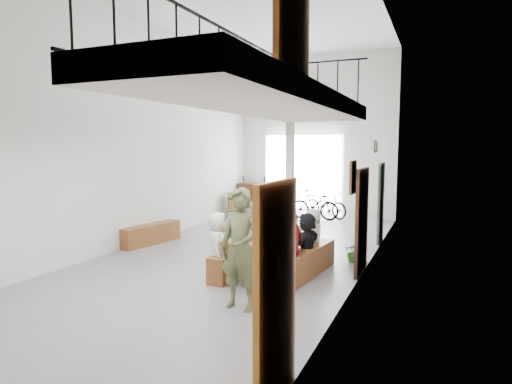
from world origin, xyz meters
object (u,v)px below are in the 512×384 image
at_px(side_bench, 151,234).
at_px(host_standing, 241,249).
at_px(bench_inner, 241,259).
at_px(serving_counter, 264,199).
at_px(oak_barrel, 236,204).
at_px(tasting_table, 274,237).
at_px(bicycle_near, 326,204).

distance_m(side_bench, host_standing, 4.92).
xyz_separation_m(bench_inner, serving_counter, (-2.30, 6.80, 0.29)).
height_order(bench_inner, serving_counter, serving_counter).
bearing_deg(host_standing, oak_barrel, 119.97).
distance_m(bench_inner, oak_barrel, 6.36).
bearing_deg(bench_inner, side_bench, 158.96).
relative_size(tasting_table, side_bench, 1.38).
relative_size(tasting_table, oak_barrel, 2.77).
xyz_separation_m(bench_inner, oak_barrel, (-2.87, 5.67, 0.19)).
xyz_separation_m(host_standing, bicycle_near, (-0.86, 8.50, -0.44)).
height_order(bench_inner, oak_barrel, oak_barrel).
bearing_deg(bicycle_near, side_bench, 178.56).
xyz_separation_m(side_bench, host_standing, (3.89, -2.95, 0.66)).
bearing_deg(side_bench, oak_barrel, 87.73).
xyz_separation_m(side_bench, oak_barrel, (0.18, 4.47, 0.19)).
distance_m(tasting_table, oak_barrel, 6.61).
bearing_deg(tasting_table, bicycle_near, 99.10).
xyz_separation_m(bench_inner, bicycle_near, (-0.02, 6.75, 0.22)).
height_order(side_bench, bicycle_near, bicycle_near).
distance_m(tasting_table, bench_inner, 0.81).
distance_m(oak_barrel, host_standing, 8.31).
relative_size(tasting_table, bicycle_near, 1.36).
height_order(tasting_table, host_standing, host_standing).
distance_m(tasting_table, bicycle_near, 6.71).
relative_size(tasting_table, serving_counter, 1.18).
xyz_separation_m(tasting_table, bench_inner, (-0.65, -0.09, -0.47)).
height_order(oak_barrel, host_standing, host_standing).
height_order(side_bench, host_standing, host_standing).
distance_m(oak_barrel, bicycle_near, 3.05).
relative_size(oak_barrel, serving_counter, 0.43).
bearing_deg(side_bench, bicycle_near, 61.39).
distance_m(oak_barrel, serving_counter, 1.27).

